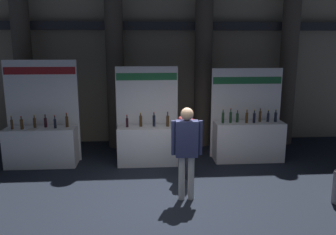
% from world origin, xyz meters
% --- Properties ---
extents(ground_plane, '(27.12, 27.12, 0.00)m').
position_xyz_m(ground_plane, '(0.00, 0.00, 0.00)').
color(ground_plane, black).
extents(hall_colonnade, '(13.56, 1.03, 6.33)m').
position_xyz_m(hall_colonnade, '(0.00, 4.35, 3.08)').
color(hall_colonnade, tan).
rests_on(hall_colonnade, ground_plane).
extents(exhibitor_booth_0, '(1.78, 0.70, 2.59)m').
position_xyz_m(exhibitor_booth_0, '(-3.01, 2.33, 0.62)').
color(exhibitor_booth_0, white).
rests_on(exhibitor_booth_0, ground_plane).
extents(exhibitor_booth_1, '(1.56, 0.66, 2.43)m').
position_xyz_m(exhibitor_booth_1, '(-0.38, 2.27, 0.60)').
color(exhibitor_booth_1, white).
rests_on(exhibitor_booth_1, ground_plane).
extents(exhibitor_booth_2, '(1.85, 0.66, 2.36)m').
position_xyz_m(exhibitor_booth_2, '(2.22, 2.36, 0.61)').
color(exhibitor_booth_2, white).
rests_on(exhibitor_booth_2, ground_plane).
extents(visitor_1, '(0.36, 0.49, 1.60)m').
position_xyz_m(visitor_1, '(0.47, 1.17, 0.94)').
color(visitor_1, '#23232D').
rests_on(visitor_1, ground_plane).
extents(visitor_2, '(0.59, 0.24, 1.82)m').
position_xyz_m(visitor_2, '(0.34, 0.13, 1.09)').
color(visitor_2, silver).
rests_on(visitor_2, ground_plane).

